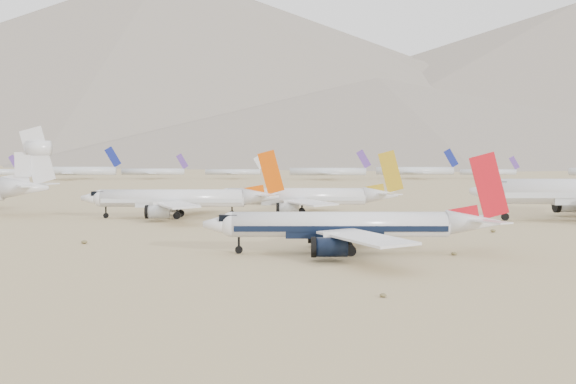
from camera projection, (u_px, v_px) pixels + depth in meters
name	position (u px, v px, depth m)	size (l,w,h in m)	color
ground	(278.00, 257.00, 98.04)	(7000.00, 7000.00, 0.00)	#957F57
main_airliner	(353.00, 226.00, 101.21)	(40.65, 39.71, 14.35)	silver
row2_gold_tail	(304.00, 197.00, 164.36)	(42.02, 41.09, 14.96)	silver
row2_orange_tail	(181.00, 199.00, 157.50)	(41.97, 41.06, 14.97)	silver
distant_storage_row	(231.00, 171.00, 401.35)	(507.38, 58.20, 16.04)	silver
mountain_range	(317.00, 81.00, 1733.83)	(7354.00, 3024.00, 470.00)	slate
desert_scrub	(163.00, 290.00, 72.69)	(261.14, 121.67, 0.63)	brown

